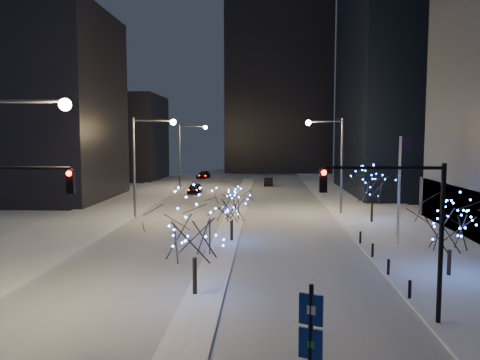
# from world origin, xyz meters

# --- Properties ---
(ground) EXTENTS (160.00, 160.00, 0.00)m
(ground) POSITION_xyz_m (0.00, 0.00, 0.00)
(ground) COLOR white
(ground) RESTS_ON ground
(road) EXTENTS (20.00, 130.00, 0.02)m
(road) POSITION_xyz_m (0.00, 35.00, 0.01)
(road) COLOR silver
(road) RESTS_ON ground
(median) EXTENTS (2.00, 80.00, 0.15)m
(median) POSITION_xyz_m (0.00, 30.00, 0.07)
(median) COLOR white
(median) RESTS_ON ground
(east_sidewalk) EXTENTS (10.00, 90.00, 0.15)m
(east_sidewalk) POSITION_xyz_m (15.00, 20.00, 0.07)
(east_sidewalk) COLOR white
(east_sidewalk) RESTS_ON ground
(west_sidewalk) EXTENTS (8.00, 90.00, 0.15)m
(west_sidewalk) POSITION_xyz_m (-14.00, 20.00, 0.07)
(west_sidewalk) COLOR white
(west_sidewalk) RESTS_ON ground
(filler_west_near) EXTENTS (22.00, 18.00, 24.00)m
(filler_west_near) POSITION_xyz_m (-28.00, 40.00, 12.00)
(filler_west_near) COLOR black
(filler_west_near) RESTS_ON ground
(filler_west_far) EXTENTS (18.00, 16.00, 16.00)m
(filler_west_far) POSITION_xyz_m (-26.00, 70.00, 8.00)
(filler_west_far) COLOR black
(filler_west_far) RESTS_ON ground
(horizon_block) EXTENTS (24.00, 14.00, 42.00)m
(horizon_block) POSITION_xyz_m (6.00, 92.00, 21.00)
(horizon_block) COLOR black
(horizon_block) RESTS_ON ground
(street_lamp_w_near) EXTENTS (4.40, 0.56, 10.00)m
(street_lamp_w_near) POSITION_xyz_m (-8.94, 2.00, 6.50)
(street_lamp_w_near) COLOR #595E66
(street_lamp_w_near) RESTS_ON ground
(street_lamp_w_mid) EXTENTS (4.40, 0.56, 10.00)m
(street_lamp_w_mid) POSITION_xyz_m (-8.94, 27.00, 6.50)
(street_lamp_w_mid) COLOR #595E66
(street_lamp_w_mid) RESTS_ON ground
(street_lamp_w_far) EXTENTS (4.40, 0.56, 10.00)m
(street_lamp_w_far) POSITION_xyz_m (-8.94, 52.00, 6.50)
(street_lamp_w_far) COLOR #595E66
(street_lamp_w_far) RESTS_ON ground
(street_lamp_east) EXTENTS (3.90, 0.56, 10.00)m
(street_lamp_east) POSITION_xyz_m (10.08, 30.00, 6.45)
(street_lamp_east) COLOR #595E66
(street_lamp_east) RESTS_ON ground
(traffic_signal_east) EXTENTS (5.26, 0.43, 7.00)m
(traffic_signal_east) POSITION_xyz_m (8.94, 1.00, 4.76)
(traffic_signal_east) COLOR black
(traffic_signal_east) RESTS_ON ground
(flagpoles) EXTENTS (1.35, 2.60, 8.00)m
(flagpoles) POSITION_xyz_m (13.37, 17.25, 4.80)
(flagpoles) COLOR silver
(flagpoles) RESTS_ON east_sidewalk
(bollards) EXTENTS (0.16, 12.16, 0.90)m
(bollards) POSITION_xyz_m (10.20, 10.00, 0.60)
(bollards) COLOR black
(bollards) RESTS_ON east_sidewalk
(car_near) EXTENTS (1.77, 4.30, 1.46)m
(car_near) POSITION_xyz_m (-7.04, 47.66, 0.73)
(car_near) COLOR black
(car_near) RESTS_ON ground
(car_mid) EXTENTS (1.50, 4.19, 1.37)m
(car_mid) POSITION_xyz_m (3.62, 58.83, 0.69)
(car_mid) COLOR black
(car_mid) RESTS_ON ground
(car_far) EXTENTS (2.62, 4.89, 1.35)m
(car_far) POSITION_xyz_m (-9.00, 72.13, 0.67)
(car_far) COLOR black
(car_far) RESTS_ON ground
(holiday_tree_median_near) EXTENTS (4.36, 4.36, 5.26)m
(holiday_tree_median_near) POSITION_xyz_m (-0.50, 4.13, 3.55)
(holiday_tree_median_near) COLOR black
(holiday_tree_median_near) RESTS_ON median
(holiday_tree_median_far) EXTENTS (3.39, 3.39, 4.14)m
(holiday_tree_median_far) POSITION_xyz_m (0.50, 16.51, 2.87)
(holiday_tree_median_far) COLOR black
(holiday_tree_median_far) RESTS_ON median
(holiday_tree_plaza_near) EXTENTS (5.05, 5.05, 4.82)m
(holiday_tree_plaza_near) POSITION_xyz_m (13.68, 8.13, 3.14)
(holiday_tree_plaza_near) COLOR black
(holiday_tree_plaza_near) RESTS_ON east_sidewalk
(holiday_tree_plaza_far) EXTENTS (5.48, 5.48, 5.17)m
(holiday_tree_plaza_far) POSITION_xyz_m (13.09, 25.14, 3.46)
(holiday_tree_plaza_far) COLOR black
(holiday_tree_plaza_far) RESTS_ON east_sidewalk
(wayfinding_sign) EXTENTS (0.68, 0.35, 3.93)m
(wayfinding_sign) POSITION_xyz_m (4.36, -5.88, 2.41)
(wayfinding_sign) COLOR black
(wayfinding_sign) RESTS_ON ground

